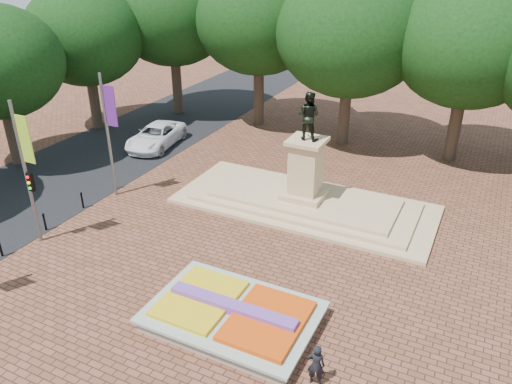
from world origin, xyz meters
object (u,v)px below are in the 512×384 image
(flower_bed, at_px, (233,315))
(pedestrian, at_px, (316,365))
(monument, at_px, (305,191))
(van, at_px, (156,136))

(flower_bed, bearing_deg, pedestrian, -19.67)
(monument, distance_m, van, 13.20)
(flower_bed, xyz_separation_m, pedestrian, (3.81, -1.36, 0.42))
(van, bearing_deg, pedestrian, -49.17)
(flower_bed, xyz_separation_m, van, (-13.69, 13.72, 0.39))
(van, xyz_separation_m, pedestrian, (17.49, -15.08, 0.03))
(pedestrian, bearing_deg, van, -50.99)
(monument, bearing_deg, van, 163.62)
(van, height_order, pedestrian, pedestrian)
(monument, height_order, van, monument)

